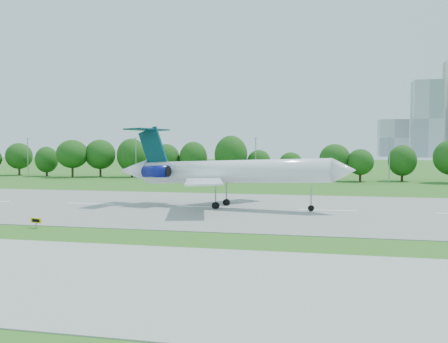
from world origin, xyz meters
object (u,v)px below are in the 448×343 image
airliner (222,171)px  service_vehicle_a (247,179)px  taxi_sign_left (36,221)px  service_vehicle_b (175,179)px

airliner → service_vehicle_a: bearing=105.4°
taxi_sign_left → service_vehicle_b: service_vehicle_b is taller
airliner → taxi_sign_left: (-18.00, -24.21, -5.09)m
service_vehicle_a → service_vehicle_b: size_ratio=1.13×
airliner → service_vehicle_a: 59.25m
airliner → service_vehicle_b: size_ratio=10.94×
taxi_sign_left → airliner: bearing=70.4°
airliner → service_vehicle_a: airliner is taller
airliner → service_vehicle_b: 59.62m
airliner → taxi_sign_left: size_ratio=23.25×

